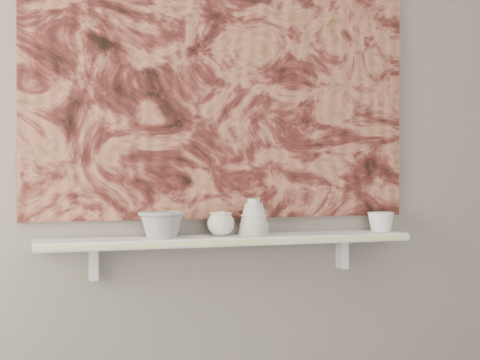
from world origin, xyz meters
name	(u,v)px	position (x,y,z in m)	size (l,w,h in m)	color
wall_back	(223,124)	(0.00, 1.60, 1.35)	(3.60, 3.60, 0.00)	gray
shelf	(229,240)	(0.00, 1.51, 0.92)	(1.40, 0.18, 0.03)	white
shelf_stripe	(237,242)	(0.00, 1.41, 0.92)	(1.40, 0.01, 0.02)	#F4E9A2
bracket_left	(93,263)	(-0.49, 1.57, 0.84)	(0.03, 0.06, 0.12)	white
bracket_right	(342,253)	(0.49, 1.57, 0.84)	(0.03, 0.06, 0.12)	white
painting	(224,74)	(0.00, 1.59, 1.54)	(1.50, 0.03, 1.10)	maroon
house_motif	(333,156)	(0.45, 1.57, 1.23)	(0.09, 0.00, 0.08)	black
bowl_grey	(162,224)	(-0.25, 1.51, 0.98)	(0.17, 0.17, 0.10)	#959592
cup_cream	(221,224)	(-0.03, 1.51, 0.98)	(0.10, 0.10, 0.09)	beige
bell_vessel	(254,217)	(0.09, 1.51, 1.00)	(0.13, 0.13, 0.14)	beige
bowl_white	(381,222)	(0.63, 1.51, 0.97)	(0.11, 0.11, 0.08)	white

